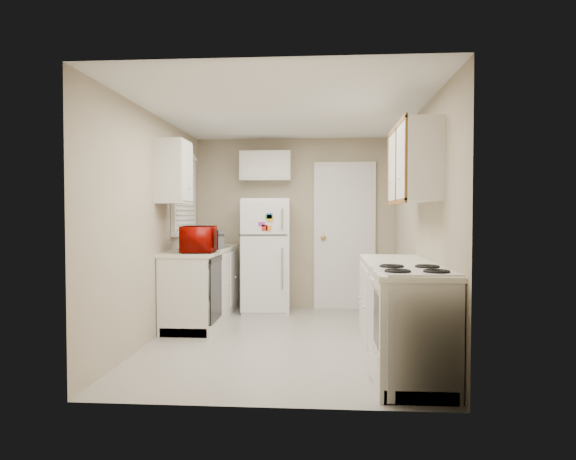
{
  "coord_description": "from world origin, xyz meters",
  "views": [
    {
      "loc": [
        0.42,
        -5.38,
        1.35
      ],
      "look_at": [
        0.0,
        0.5,
        1.15
      ],
      "focal_mm": 32.0,
      "sensor_mm": 36.0,
      "label": 1
    }
  ],
  "objects": [
    {
      "name": "window_blinds",
      "position": [
        -1.36,
        1.05,
        1.6
      ],
      "size": [
        0.1,
        0.98,
        1.08
      ],
      "primitive_type": "cube",
      "color": "silver",
      "rests_on": "wall_left"
    },
    {
      "name": "soap_bottle",
      "position": [
        -1.15,
        1.45,
        1.0
      ],
      "size": [
        0.09,
        0.1,
        0.18
      ],
      "primitive_type": "imported",
      "rotation": [
        0.0,
        0.0,
        0.16
      ],
      "color": "silver",
      "rests_on": "left_counter"
    },
    {
      "name": "ceiling",
      "position": [
        0.0,
        0.0,
        2.4
      ],
      "size": [
        3.8,
        3.8,
        0.0
      ],
      "primitive_type": "plane",
      "color": "white",
      "rests_on": "floor"
    },
    {
      "name": "upper_cabinet_left",
      "position": [
        -1.25,
        0.22,
        1.8
      ],
      "size": [
        0.3,
        0.45,
        0.7
      ],
      "primitive_type": "cube",
      "color": "silver",
      "rests_on": "wall_left"
    },
    {
      "name": "upper_cabinet_right",
      "position": [
        1.25,
        -0.5,
        1.8
      ],
      "size": [
        0.3,
        1.2,
        0.7
      ],
      "primitive_type": "cube",
      "color": "silver",
      "rests_on": "wall_right"
    },
    {
      "name": "wall_left",
      "position": [
        -1.4,
        0.0,
        1.2
      ],
      "size": [
        3.8,
        3.8,
        0.0
      ],
      "primitive_type": "plane",
      "color": "tan",
      "rests_on": "floor"
    },
    {
      "name": "floor",
      "position": [
        0.0,
        0.0,
        0.0
      ],
      "size": [
        3.8,
        3.8,
        0.0
      ],
      "primitive_type": "plane",
      "color": "#B5B1A7",
      "rests_on": "ground"
    },
    {
      "name": "stove",
      "position": [
        1.1,
        -1.43,
        0.41
      ],
      "size": [
        0.63,
        0.74,
        0.83
      ],
      "primitive_type": "cube",
      "rotation": [
        0.0,
        0.0,
        0.12
      ],
      "color": "silver",
      "rests_on": "floor"
    },
    {
      "name": "wall_front",
      "position": [
        0.0,
        -1.9,
        1.2
      ],
      "size": [
        2.8,
        2.8,
        0.0
      ],
      "primitive_type": "plane",
      "color": "tan",
      "rests_on": "floor"
    },
    {
      "name": "dishwasher",
      "position": [
        -0.81,
        0.3,
        0.49
      ],
      "size": [
        0.03,
        0.58,
        0.72
      ],
      "primitive_type": "cube",
      "color": "black",
      "rests_on": "floor"
    },
    {
      "name": "sink",
      "position": [
        -1.1,
        1.05,
        0.86
      ],
      "size": [
        0.54,
        0.74,
        0.16
      ],
      "primitive_type": "cube",
      "color": "gray",
      "rests_on": "left_counter"
    },
    {
      "name": "cabinet_over_fridge",
      "position": [
        -0.4,
        1.75,
        2.0
      ],
      "size": [
        0.7,
        0.3,
        0.4
      ],
      "primitive_type": "cube",
      "color": "silver",
      "rests_on": "wall_back"
    },
    {
      "name": "left_counter",
      "position": [
        -1.1,
        0.9,
        0.45
      ],
      "size": [
        0.6,
        1.8,
        0.9
      ],
      "primitive_type": "cube",
      "color": "silver",
      "rests_on": "floor"
    },
    {
      "name": "refrigerator",
      "position": [
        -0.38,
        1.56,
        0.77
      ],
      "size": [
        0.68,
        0.67,
        1.54
      ],
      "primitive_type": "cube",
      "rotation": [
        0.0,
        0.0,
        0.08
      ],
      "color": "silver",
      "rests_on": "floor"
    },
    {
      "name": "wall_back",
      "position": [
        0.0,
        1.9,
        1.2
      ],
      "size": [
        2.8,
        2.8,
        0.0
      ],
      "primitive_type": "plane",
      "color": "tan",
      "rests_on": "floor"
    },
    {
      "name": "microwave",
      "position": [
        -1.0,
        0.35,
        1.05
      ],
      "size": [
        0.57,
        0.36,
        0.36
      ],
      "primitive_type": "imported",
      "rotation": [
        0.0,
        0.0,
        1.69
      ],
      "color": "#930500",
      "rests_on": "left_counter"
    },
    {
      "name": "wall_right",
      "position": [
        1.4,
        0.0,
        1.2
      ],
      "size": [
        3.8,
        3.8,
        0.0
      ],
      "primitive_type": "plane",
      "color": "tan",
      "rests_on": "floor"
    },
    {
      "name": "right_counter",
      "position": [
        1.1,
        -0.8,
        0.45
      ],
      "size": [
        0.6,
        2.0,
        0.9
      ],
      "primitive_type": "cube",
      "color": "silver",
      "rests_on": "floor"
    },
    {
      "name": "interior_door",
      "position": [
        0.7,
        1.86,
        1.02
      ],
      "size": [
        0.86,
        0.06,
        2.08
      ],
      "primitive_type": "cube",
      "color": "silver",
      "rests_on": "floor"
    }
  ]
}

